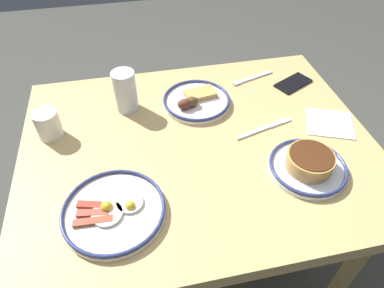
{
  "coord_description": "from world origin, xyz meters",
  "views": [
    {
      "loc": [
        0.18,
        0.75,
        1.48
      ],
      "look_at": [
        0.03,
        0.03,
        0.76
      ],
      "focal_mm": 32.04,
      "sensor_mm": 36.0,
      "label": 1
    }
  ],
  "objects_px": {
    "drinking_glass": "(126,93)",
    "fork_near": "(252,78)",
    "plate_near_main": "(196,101)",
    "plate_far_companion": "(308,165)",
    "cell_phone": "(293,83)",
    "butter_knife": "(264,128)",
    "paper_napkin": "(329,123)",
    "coffee_mug": "(47,124)",
    "plate_center_pancakes": "(114,211)"
  },
  "relations": [
    {
      "from": "drinking_glass",
      "to": "butter_knife",
      "type": "xyz_separation_m",
      "value": [
        -0.43,
        0.2,
        -0.06
      ]
    },
    {
      "from": "plate_center_pancakes",
      "to": "cell_phone",
      "type": "relative_size",
      "value": 1.88
    },
    {
      "from": "plate_far_companion",
      "to": "paper_napkin",
      "type": "xyz_separation_m",
      "value": [
        -0.17,
        -0.18,
        -0.02
      ]
    },
    {
      "from": "plate_center_pancakes",
      "to": "paper_napkin",
      "type": "height_order",
      "value": "plate_center_pancakes"
    },
    {
      "from": "plate_near_main",
      "to": "plate_center_pancakes",
      "type": "xyz_separation_m",
      "value": [
        0.31,
        0.41,
        -0.0
      ]
    },
    {
      "from": "coffee_mug",
      "to": "paper_napkin",
      "type": "bearing_deg",
      "value": 171.6
    },
    {
      "from": "drinking_glass",
      "to": "fork_near",
      "type": "relative_size",
      "value": 0.8
    },
    {
      "from": "plate_near_main",
      "to": "plate_far_companion",
      "type": "bearing_deg",
      "value": 123.59
    },
    {
      "from": "plate_center_pancakes",
      "to": "fork_near",
      "type": "relative_size",
      "value": 1.5
    },
    {
      "from": "coffee_mug",
      "to": "cell_phone",
      "type": "relative_size",
      "value": 0.72
    },
    {
      "from": "plate_center_pancakes",
      "to": "drinking_glass",
      "type": "xyz_separation_m",
      "value": [
        -0.07,
        -0.44,
        0.05
      ]
    },
    {
      "from": "plate_center_pancakes",
      "to": "fork_near",
      "type": "xyz_separation_m",
      "value": [
        -0.56,
        -0.52,
        -0.01
      ]
    },
    {
      "from": "plate_far_companion",
      "to": "paper_napkin",
      "type": "distance_m",
      "value": 0.24
    },
    {
      "from": "plate_near_main",
      "to": "coffee_mug",
      "type": "height_order",
      "value": "coffee_mug"
    },
    {
      "from": "drinking_glass",
      "to": "plate_near_main",
      "type": "bearing_deg",
      "value": 173.92
    },
    {
      "from": "plate_center_pancakes",
      "to": "plate_near_main",
      "type": "bearing_deg",
      "value": -126.94
    },
    {
      "from": "paper_napkin",
      "to": "coffee_mug",
      "type": "bearing_deg",
      "value": -8.4
    },
    {
      "from": "plate_center_pancakes",
      "to": "plate_far_companion",
      "type": "relative_size",
      "value": 1.2
    },
    {
      "from": "coffee_mug",
      "to": "plate_near_main",
      "type": "bearing_deg",
      "value": -172.8
    },
    {
      "from": "plate_far_companion",
      "to": "cell_phone",
      "type": "bearing_deg",
      "value": -108.76
    },
    {
      "from": "plate_center_pancakes",
      "to": "plate_far_companion",
      "type": "height_order",
      "value": "plate_far_companion"
    },
    {
      "from": "plate_far_companion",
      "to": "fork_near",
      "type": "relative_size",
      "value": 1.25
    },
    {
      "from": "plate_near_main",
      "to": "paper_napkin",
      "type": "xyz_separation_m",
      "value": [
        -0.41,
        0.2,
        -0.01
      ]
    },
    {
      "from": "drinking_glass",
      "to": "cell_phone",
      "type": "height_order",
      "value": "drinking_glass"
    },
    {
      "from": "plate_center_pancakes",
      "to": "drinking_glass",
      "type": "relative_size",
      "value": 1.87
    },
    {
      "from": "plate_far_companion",
      "to": "drinking_glass",
      "type": "height_order",
      "value": "drinking_glass"
    },
    {
      "from": "cell_phone",
      "to": "butter_knife",
      "type": "height_order",
      "value": "cell_phone"
    },
    {
      "from": "plate_far_companion",
      "to": "fork_near",
      "type": "xyz_separation_m",
      "value": [
        -0.0,
        -0.48,
        -0.02
      ]
    },
    {
      "from": "plate_far_companion",
      "to": "butter_knife",
      "type": "height_order",
      "value": "plate_far_companion"
    },
    {
      "from": "coffee_mug",
      "to": "butter_knife",
      "type": "height_order",
      "value": "coffee_mug"
    },
    {
      "from": "plate_near_main",
      "to": "drinking_glass",
      "type": "bearing_deg",
      "value": -6.08
    },
    {
      "from": "plate_far_companion",
      "to": "paper_napkin",
      "type": "height_order",
      "value": "plate_far_companion"
    },
    {
      "from": "plate_far_companion",
      "to": "coffee_mug",
      "type": "distance_m",
      "value": 0.8
    },
    {
      "from": "drinking_glass",
      "to": "butter_knife",
      "type": "relative_size",
      "value": 0.68
    },
    {
      "from": "plate_near_main",
      "to": "drinking_glass",
      "type": "relative_size",
      "value": 1.66
    },
    {
      "from": "cell_phone",
      "to": "paper_napkin",
      "type": "relative_size",
      "value": 0.96
    },
    {
      "from": "coffee_mug",
      "to": "drinking_glass",
      "type": "distance_m",
      "value": 0.27
    },
    {
      "from": "plate_near_main",
      "to": "paper_napkin",
      "type": "height_order",
      "value": "plate_near_main"
    },
    {
      "from": "cell_phone",
      "to": "paper_napkin",
      "type": "distance_m",
      "value": 0.24
    },
    {
      "from": "coffee_mug",
      "to": "butter_knife",
      "type": "bearing_deg",
      "value": 170.39
    },
    {
      "from": "cell_phone",
      "to": "fork_near",
      "type": "xyz_separation_m",
      "value": [
        0.14,
        -0.07,
        -0.0
      ]
    },
    {
      "from": "butter_knife",
      "to": "drinking_glass",
      "type": "bearing_deg",
      "value": -25.3
    },
    {
      "from": "plate_center_pancakes",
      "to": "paper_napkin",
      "type": "distance_m",
      "value": 0.75
    },
    {
      "from": "paper_napkin",
      "to": "plate_far_companion",
      "type": "bearing_deg",
      "value": 47.06
    },
    {
      "from": "plate_center_pancakes",
      "to": "cell_phone",
      "type": "distance_m",
      "value": 0.83
    },
    {
      "from": "plate_far_companion",
      "to": "drinking_glass",
      "type": "relative_size",
      "value": 1.55
    },
    {
      "from": "drinking_glass",
      "to": "plate_center_pancakes",
      "type": "bearing_deg",
      "value": 81.08
    },
    {
      "from": "plate_far_companion",
      "to": "plate_near_main",
      "type": "bearing_deg",
      "value": -56.41
    },
    {
      "from": "drinking_glass",
      "to": "fork_near",
      "type": "distance_m",
      "value": 0.5
    },
    {
      "from": "cell_phone",
      "to": "plate_center_pancakes",
      "type": "bearing_deg",
      "value": 6.79
    }
  ]
}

